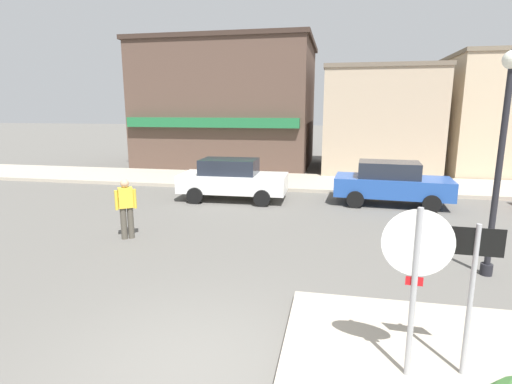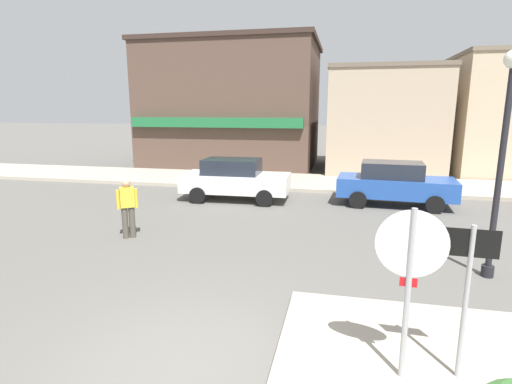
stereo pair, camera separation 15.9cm
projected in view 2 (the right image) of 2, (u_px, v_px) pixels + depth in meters
The scene contains 10 objects.
ground_plane at pixel (187, 370), 5.31m from camera, with size 160.00×160.00×0.00m, color #5B5954.
kerb_far at pixel (300, 182), 18.50m from camera, with size 80.00×4.00×0.15m, color #A89E8C.
stop_sign at pixel (409, 273), 4.69m from camera, with size 0.82×0.08×2.30m.
one_way_sign at pixel (467, 287), 4.73m from camera, with size 0.60×0.07×2.10m.
lamp_post at pixel (505, 132), 7.66m from camera, with size 0.36×0.36×4.54m.
parked_car_nearest at pixel (235, 179), 15.06m from camera, with size 4.03×1.94×1.56m.
parked_car_second at pixel (394, 183), 14.21m from camera, with size 4.12×2.11×1.56m.
pedestrian_crossing_near at pixel (128, 206), 10.58m from camera, with size 0.50×0.39×1.61m.
building_corner_shop at pixel (234, 105), 24.19m from camera, with size 10.02×7.84×7.21m.
building_storefront_left_near at pixel (382, 121), 21.82m from camera, with size 5.78×6.93×5.49m.
Camera 2 is at (1.91, -4.40, 3.41)m, focal length 28.00 mm.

